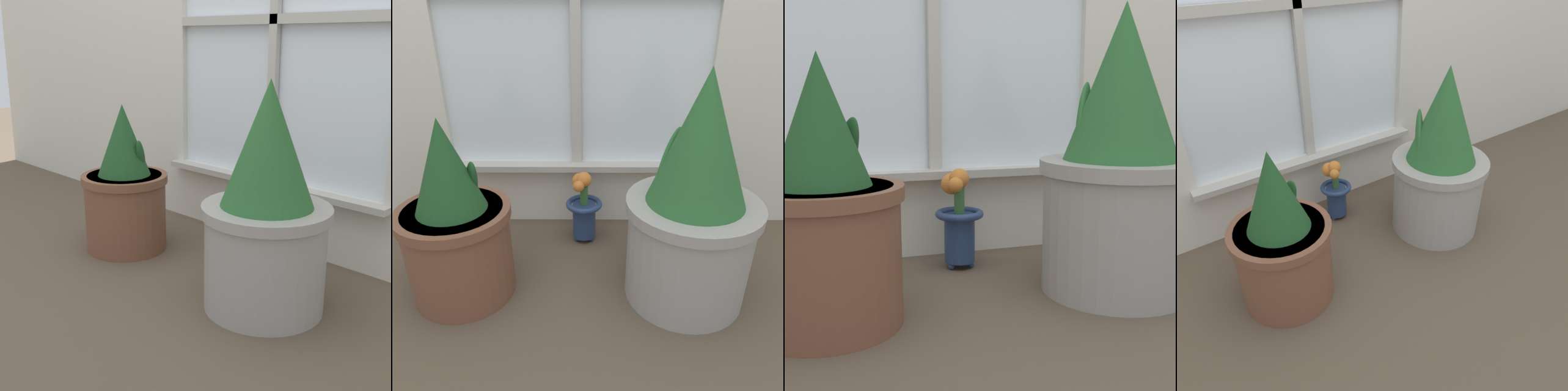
# 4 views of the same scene
# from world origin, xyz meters

# --- Properties ---
(ground_plane) EXTENTS (10.00, 10.00, 0.00)m
(ground_plane) POSITION_xyz_m (0.00, 0.00, 0.00)
(ground_plane) COLOR brown
(potted_plant_left) EXTENTS (0.34, 0.34, 0.57)m
(potted_plant_left) POSITION_xyz_m (-0.35, 0.23, 0.23)
(potted_plant_left) COLOR brown
(potted_plant_left) RESTS_ON ground_plane
(potted_plant_right) EXTENTS (0.39, 0.39, 0.70)m
(potted_plant_right) POSITION_xyz_m (0.35, 0.22, 0.31)
(potted_plant_right) COLOR #9E9993
(potted_plant_right) RESTS_ON ground_plane
(flower_vase) EXTENTS (0.14, 0.14, 0.29)m
(flower_vase) POSITION_xyz_m (0.03, 0.53, 0.14)
(flower_vase) COLOR navy
(flower_vase) RESTS_ON ground_plane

